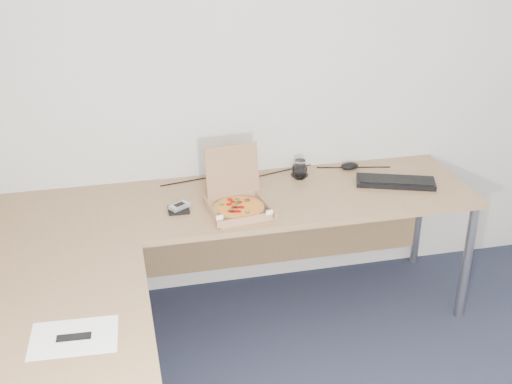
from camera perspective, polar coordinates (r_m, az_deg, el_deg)
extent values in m
cube|color=#9A734A|center=(3.49, -1.24, -0.81)|extent=(2.50, 0.70, 0.03)
cube|color=#9A734A|center=(2.51, -16.80, -13.75)|extent=(0.70, 1.50, 0.03)
cylinder|color=gray|center=(4.28, 13.89, -1.84)|extent=(0.05, 0.05, 0.70)
cube|color=#A77751|center=(3.35, -1.47, -1.67)|extent=(0.29, 0.29, 0.01)
cube|color=#A77751|center=(3.43, -2.05, 1.73)|extent=(0.29, 0.06, 0.28)
cylinder|color=#B48243|center=(3.34, -1.48, -1.45)|extent=(0.26, 0.26, 0.02)
cylinder|color=red|center=(3.33, -1.48, -1.26)|extent=(0.22, 0.22, 0.00)
cylinder|color=silver|center=(3.71, 3.83, 1.97)|extent=(0.06, 0.06, 0.11)
cube|color=black|center=(3.72, 11.98, 0.86)|extent=(0.45, 0.29, 0.03)
ellipsoid|color=black|center=(3.87, 8.11, 2.25)|extent=(0.12, 0.10, 0.04)
cube|color=black|center=(3.37, -6.71, -1.54)|extent=(0.11, 0.09, 0.02)
cube|color=#B2B5BA|center=(3.37, -6.63, -1.22)|extent=(0.12, 0.10, 0.02)
cube|color=white|center=(2.58, -15.48, -12.01)|extent=(0.33, 0.24, 0.00)
ellipsoid|color=black|center=(3.75, 3.80, 2.04)|extent=(0.10, 0.10, 0.08)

